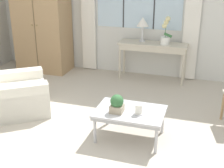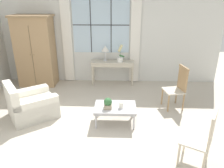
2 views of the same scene
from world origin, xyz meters
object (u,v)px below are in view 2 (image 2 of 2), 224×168
Objects in this scene: table_lamp at (105,49)px; potted_plant_small at (108,103)px; armoire at (36,51)px; armchair_upholstered at (31,106)px; pillar_candle at (121,105)px; potted_orchid at (120,55)px; coffee_table at (115,108)px; accent_chair_wooden at (204,136)px; console_table at (113,64)px; side_chair_wooden at (178,85)px.

potted_plant_small is at bearing -85.02° from table_lamp.
armoire is at bearing -175.82° from table_lamp.
armchair_upholstered reaches higher than pillar_candle.
pillar_candle is at bearing -78.47° from table_lamp.
table_lamp reaches higher than armchair_upholstered.
armchair_upholstered is at bearing -135.13° from potted_orchid.
table_lamp is 0.53× the size of coffee_table.
potted_plant_small reaches higher than coffee_table.
armchair_upholstered is 1.92m from coffee_table.
table_lamp reaches higher than accent_chair_wooden.
accent_chair_wooden reaches higher than console_table.
potted_plant_small is at bearing -9.47° from armchair_upholstered.
table_lamp is at bearing 53.53° from armchair_upholstered.
armchair_upholstered is 5.44× the size of potted_plant_small.
armchair_upholstered is (-1.55, -2.10, -0.82)m from table_lamp.
armoire is 5.12m from accent_chair_wooden.
console_table is 3.80m from accent_chair_wooden.
side_chair_wooden is 1.70m from coffee_table.
accent_chair_wooden reaches higher than coffee_table.
accent_chair_wooden reaches higher than pillar_candle.
pillar_candle is (0.26, -2.31, -0.18)m from console_table.
side_chair_wooden is at bearing 31.71° from pillar_candle.
accent_chair_wooden is 1.92m from potted_plant_small.
accent_chair_wooden reaches higher than potted_plant_small.
accent_chair_wooden is at bearing -23.50° from armchair_upholstered.
table_lamp is at bearing 4.18° from armoire.
armoire is 2.31m from console_table.
console_table is at bearing 137.90° from side_chair_wooden.
potted_orchid reaches higher than table_lamp.
coffee_table is at bearing -81.16° from table_lamp.
pillar_candle is at bearing -148.29° from side_chair_wooden.
coffee_table is 6.11× the size of pillar_candle.
pillar_candle is (0.13, -0.07, 0.11)m from coffee_table.
coffee_table is (0.36, -2.30, -0.74)m from table_lamp.
armchair_upholstered is at bearing -170.41° from side_chair_wooden.
armchair_upholstered reaches higher than console_table.
accent_chair_wooden is at bearing -41.67° from armoire.
accent_chair_wooden is at bearing -41.50° from coffee_table.
armchair_upholstered is 1.23× the size of side_chair_wooden.
accent_chair_wooden is at bearing -63.60° from table_lamp.
armchair_upholstered is 3.46m from side_chair_wooden.
armchair_upholstered is 1.27× the size of accent_chair_wooden.
side_chair_wooden is (3.40, 0.57, 0.31)m from armchair_upholstered.
potted_orchid is (2.50, 0.05, -0.12)m from armoire.
console_table is 0.51m from table_lamp.
armchair_upholstered is 8.90× the size of pillar_candle.
armoire is at bearing 135.21° from potted_plant_small.
armchair_upholstered is 3.62m from accent_chair_wooden.
accent_chair_wooden is (-0.09, -2.01, -0.02)m from side_chair_wooden.
armchair_upholstered is 1.80m from potted_plant_small.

